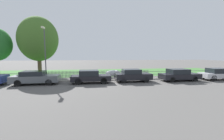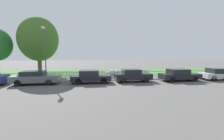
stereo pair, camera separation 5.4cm
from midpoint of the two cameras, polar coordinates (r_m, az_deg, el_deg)
ground_plane at (r=17.00m, az=-4.29°, el=-4.11°), size 120.00×120.00×0.00m
kerb_stone at (r=17.09m, az=-4.31°, el=-3.85°), size 43.87×0.20×0.12m
grass_strip at (r=24.78m, az=-5.38°, el=-0.91°), size 43.87×10.10×0.01m
park_fence at (r=19.74m, az=-4.79°, el=-1.45°), size 43.87×0.05×0.85m
parked_car_black_saloon at (r=16.65m, az=-27.03°, el=-2.55°), size 4.44×1.82×1.33m
parked_car_navy_estate at (r=15.74m, az=-8.17°, el=-2.45°), size 4.08×1.81×1.33m
parked_car_red_compact at (r=16.45m, az=7.96°, el=-2.01°), size 3.93×1.69×1.37m
parked_car_white_van at (r=18.45m, az=24.27°, el=-1.70°), size 4.43×1.90×1.35m
parked_car_grey_coupe at (r=21.41m, az=35.56°, el=-1.22°), size 4.20×1.83×1.37m
covered_motorcycle at (r=19.10m, az=0.64°, el=-1.19°), size 1.96×0.71×0.96m
tree_behind_motorcycle at (r=23.40m, az=-26.13°, el=10.50°), size 5.29×5.29×8.11m
street_lamp at (r=17.94m, az=-24.17°, el=7.72°), size 0.20×0.79×5.88m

